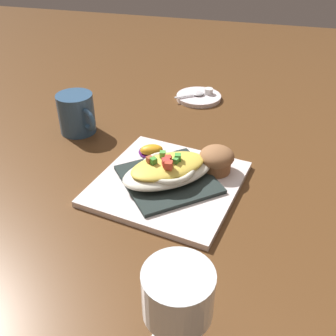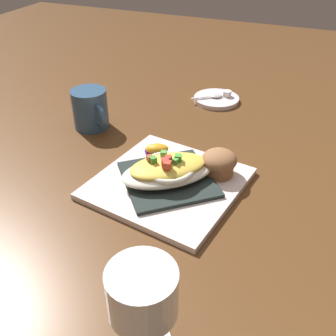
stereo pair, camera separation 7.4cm
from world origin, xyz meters
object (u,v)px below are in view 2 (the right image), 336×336
(coffee_mug, at_px, (91,111))
(creamer_saucer, at_px, (216,99))
(muffin, at_px, (219,162))
(stemmed_glass, at_px, (143,297))
(square_plate, at_px, (168,183))
(gratin_dish, at_px, (168,169))
(spoon, at_px, (215,96))
(creamer_cup_0, at_px, (226,93))
(orange_garnish, at_px, (156,149))

(coffee_mug, relative_size, creamer_saucer, 0.88)
(muffin, distance_m, stemmed_glass, 0.38)
(square_plate, height_order, stemmed_glass, stemmed_glass)
(coffee_mug, bearing_deg, gratin_dish, 149.82)
(spoon, height_order, creamer_cup_0, creamer_cup_0)
(stemmed_glass, bearing_deg, coffee_mug, -52.19)
(square_plate, relative_size, orange_garnish, 4.10)
(square_plate, relative_size, spoon, 3.22)
(spoon, xyz_separation_m, creamer_cup_0, (-0.03, -0.02, 0.00))
(creamer_saucer, xyz_separation_m, spoon, (0.00, 0.00, 0.01))
(orange_garnish, relative_size, creamer_saucer, 0.51)
(orange_garnish, height_order, spoon, orange_garnish)
(spoon, distance_m, creamer_cup_0, 0.03)
(creamer_cup_0, bearing_deg, muffin, 102.98)
(gratin_dish, height_order, spoon, gratin_dish)
(muffin, height_order, creamer_saucer, muffin)
(orange_garnish, relative_size, creamer_cup_0, 2.67)
(muffin, relative_size, creamer_saucer, 0.55)
(square_plate, distance_m, stemmed_glass, 0.34)
(creamer_saucer, bearing_deg, coffee_mug, 47.18)
(gratin_dish, xyz_separation_m, creamer_cup_0, (0.00, -0.43, -0.02))
(muffin, relative_size, stemmed_glass, 0.53)
(square_plate, relative_size, stemmed_glass, 2.02)
(orange_garnish, distance_m, creamer_cup_0, 0.35)
(orange_garnish, bearing_deg, creamer_cup_0, -99.80)
(coffee_mug, xyz_separation_m, stemmed_glass, (-0.36, 0.47, 0.05))
(stemmed_glass, bearing_deg, spoon, -80.05)
(square_plate, xyz_separation_m, coffee_mug, (0.27, -0.15, 0.04))
(muffin, distance_m, spoon, 0.37)
(muffin, bearing_deg, creamer_cup_0, -77.02)
(muffin, relative_size, coffee_mug, 0.63)
(muffin, relative_size, orange_garnish, 1.08)
(coffee_mug, bearing_deg, square_plate, 149.84)
(orange_garnish, bearing_deg, spoon, -95.82)
(square_plate, distance_m, gratin_dish, 0.03)
(square_plate, bearing_deg, gratin_dish, 72.05)
(stemmed_glass, relative_size, creamer_cup_0, 5.41)
(orange_garnish, bearing_deg, gratin_dish, 126.48)
(muffin, height_order, orange_garnish, muffin)
(creamer_saucer, bearing_deg, stemmed_glass, 99.59)
(creamer_saucer, xyz_separation_m, creamer_cup_0, (-0.02, -0.02, 0.01))
(stemmed_glass, bearing_deg, creamer_cup_0, -82.31)
(coffee_mug, distance_m, stemmed_glass, 0.60)
(coffee_mug, xyz_separation_m, spoon, (-0.24, -0.26, -0.03))
(muffin, xyz_separation_m, stemmed_glass, (-0.02, 0.37, 0.05))
(muffin, bearing_deg, orange_garnish, -9.55)
(gratin_dish, distance_m, muffin, 0.10)
(stemmed_glass, bearing_deg, gratin_dish, -72.63)
(orange_garnish, relative_size, spoon, 0.79)
(orange_garnish, xyz_separation_m, creamer_saucer, (-0.04, -0.33, -0.02))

